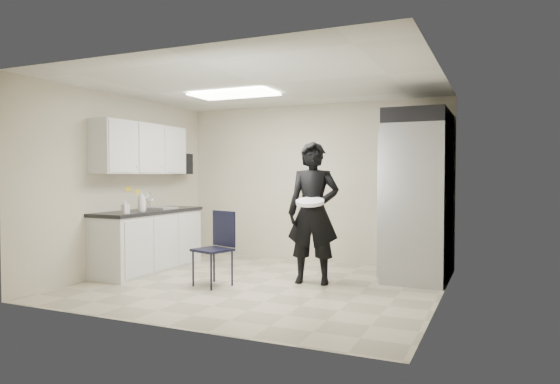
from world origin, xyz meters
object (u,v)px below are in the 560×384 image
at_px(folding_chair, 213,250).
at_px(man_tuxedo, 313,213).
at_px(commercial_fridge, 419,203).
at_px(lower_counter, 149,242).

height_order(folding_chair, man_tuxedo, man_tuxedo).
bearing_deg(man_tuxedo, commercial_fridge, 26.21).
bearing_deg(folding_chair, lower_counter, 177.56).
bearing_deg(commercial_fridge, lower_counter, -164.12).
height_order(lower_counter, man_tuxedo, man_tuxedo).
height_order(commercial_fridge, man_tuxedo, commercial_fridge).
height_order(lower_counter, folding_chair, folding_chair).
bearing_deg(lower_counter, man_tuxedo, 3.64).
xyz_separation_m(lower_counter, folding_chair, (1.43, -0.52, 0.04)).
xyz_separation_m(lower_counter, commercial_fridge, (3.78, 1.07, 0.62)).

